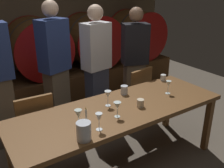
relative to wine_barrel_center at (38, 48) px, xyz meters
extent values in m
cube|color=brown|center=(-0.03, 0.55, 0.46)|extent=(5.92, 0.24, 2.90)
cube|color=brown|center=(-0.03, 0.00, -0.73)|extent=(5.33, 0.90, 0.52)
cylinder|color=brown|center=(0.00, 0.00, 0.00)|extent=(0.95, 0.74, 0.95)
cylinder|color=maroon|center=(0.00, -0.39, 0.00)|extent=(0.96, 0.03, 0.96)
cylinder|color=maroon|center=(0.00, 0.39, 0.00)|extent=(0.96, 0.03, 0.96)
cylinder|color=#2D2D33|center=(0.00, 0.00, 0.00)|extent=(0.95, 0.04, 0.95)
cylinder|color=brown|center=(1.01, 0.00, 0.00)|extent=(0.95, 0.74, 0.95)
cylinder|color=maroon|center=(1.01, -0.39, 0.00)|extent=(0.96, 0.03, 0.96)
cylinder|color=maroon|center=(1.01, 0.39, 0.00)|extent=(0.96, 0.03, 0.96)
cylinder|color=#2D2D33|center=(1.01, 0.00, 0.00)|extent=(0.95, 0.04, 0.95)
cylinder|color=brown|center=(2.08, 0.00, 0.00)|extent=(0.95, 0.74, 0.95)
cylinder|color=#9E1411|center=(2.08, -0.39, 0.00)|extent=(0.96, 0.03, 0.96)
cylinder|color=#9E1411|center=(2.08, 0.39, 0.00)|extent=(0.96, 0.03, 0.96)
cylinder|color=#2D2D33|center=(2.08, 0.00, 0.00)|extent=(0.95, 0.04, 0.95)
cube|color=brown|center=(0.15, -2.12, -0.26)|extent=(2.35, 0.81, 0.05)
cube|color=brown|center=(1.25, -2.46, -0.64)|extent=(0.07, 0.07, 0.71)
cube|color=brown|center=(-0.95, -1.77, -0.64)|extent=(0.07, 0.07, 0.71)
cube|color=brown|center=(1.25, -1.77, -0.64)|extent=(0.07, 0.07, 0.71)
cube|color=brown|center=(-0.60, -1.44, -0.55)|extent=(0.42, 0.42, 0.04)
cube|color=brown|center=(-0.61, -1.62, -0.32)|extent=(0.40, 0.06, 0.42)
cube|color=brown|center=(-0.42, -1.28, -0.78)|extent=(0.05, 0.05, 0.42)
cube|color=brown|center=(-0.76, -1.26, -0.78)|extent=(0.05, 0.05, 0.42)
cube|color=brown|center=(-0.44, -1.62, -0.78)|extent=(0.05, 0.05, 0.42)
cube|color=brown|center=(-0.78, -1.60, -0.78)|extent=(0.05, 0.05, 0.42)
cube|color=brown|center=(0.89, -1.38, -0.55)|extent=(0.45, 0.45, 0.04)
cube|color=brown|center=(0.92, -1.56, -0.32)|extent=(0.40, 0.10, 0.42)
cube|color=brown|center=(1.04, -1.19, -0.78)|extent=(0.05, 0.05, 0.42)
cube|color=brown|center=(0.70, -1.24, -0.78)|extent=(0.05, 0.05, 0.42)
cube|color=brown|center=(1.09, -1.52, -0.78)|extent=(0.05, 0.05, 0.42)
cube|color=brown|center=(0.75, -1.57, -0.78)|extent=(0.05, 0.05, 0.42)
cube|color=brown|center=(-0.83, -0.94, -0.53)|extent=(0.30, 0.20, 0.91)
cube|color=brown|center=(-0.09, -0.95, -0.54)|extent=(0.35, 0.29, 0.89)
cube|color=navy|center=(-0.09, -0.95, 0.24)|extent=(0.44, 0.35, 0.68)
sphere|color=beige|center=(-0.09, -0.95, 0.70)|extent=(0.21, 0.21, 0.21)
cube|color=#33384C|center=(0.49, -1.06, -0.57)|extent=(0.33, 0.24, 0.84)
cube|color=silver|center=(0.49, -1.06, 0.17)|extent=(0.41, 0.30, 0.65)
sphere|color=beige|center=(0.49, -1.06, 0.63)|extent=(0.22, 0.22, 0.22)
cube|color=brown|center=(1.11, -1.15, -0.57)|extent=(0.35, 0.29, 0.83)
cube|color=black|center=(1.11, -1.15, 0.14)|extent=(0.44, 0.36, 0.61)
sphere|color=#8C664C|center=(1.11, -1.15, 0.57)|extent=(0.21, 0.21, 0.21)
cylinder|color=olive|center=(-0.34, -2.30, -0.22)|extent=(0.05, 0.05, 0.02)
cylinder|color=#EDE5CC|center=(-0.34, -2.30, -0.12)|extent=(0.02, 0.02, 0.18)
cone|color=yellow|center=(-0.34, -2.30, -0.02)|extent=(0.01, 0.01, 0.02)
cylinder|color=silver|center=(-0.44, -2.43, -0.15)|extent=(0.13, 0.13, 0.17)
cylinder|color=silver|center=(-0.37, -2.20, -0.23)|extent=(0.06, 0.06, 0.00)
cylinder|color=silver|center=(-0.37, -2.20, -0.19)|extent=(0.01, 0.01, 0.07)
cone|color=silver|center=(-0.37, -2.20, -0.12)|extent=(0.07, 0.07, 0.09)
cylinder|color=white|center=(-0.26, -2.37, -0.23)|extent=(0.06, 0.06, 0.00)
cylinder|color=white|center=(-0.26, -2.37, -0.19)|extent=(0.01, 0.01, 0.08)
cone|color=white|center=(-0.26, -2.37, -0.11)|extent=(0.07, 0.07, 0.08)
cylinder|color=silver|center=(0.02, -2.27, -0.23)|extent=(0.06, 0.06, 0.00)
cylinder|color=silver|center=(0.02, -2.27, -0.19)|extent=(0.01, 0.01, 0.08)
cone|color=silver|center=(0.02, -2.27, -0.11)|extent=(0.08, 0.08, 0.07)
cylinder|color=white|center=(0.07, -2.01, -0.23)|extent=(0.06, 0.06, 0.00)
cylinder|color=white|center=(0.07, -2.01, -0.18)|extent=(0.01, 0.01, 0.09)
cone|color=white|center=(0.07, -2.01, -0.10)|extent=(0.07, 0.07, 0.08)
cylinder|color=silver|center=(0.84, -2.14, -0.23)|extent=(0.06, 0.06, 0.00)
cylinder|color=silver|center=(0.84, -2.14, -0.18)|extent=(0.01, 0.01, 0.09)
cone|color=silver|center=(0.84, -2.14, -0.11)|extent=(0.06, 0.06, 0.07)
cylinder|color=beige|center=(0.35, -2.22, -0.19)|extent=(0.08, 0.08, 0.09)
cylinder|color=silver|center=(0.39, -1.86, -0.18)|extent=(0.08, 0.08, 0.11)
cylinder|color=white|center=(1.10, -1.79, -0.19)|extent=(0.07, 0.07, 0.08)
camera|label=1|loc=(-1.25, -4.08, 1.01)|focal=40.68mm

